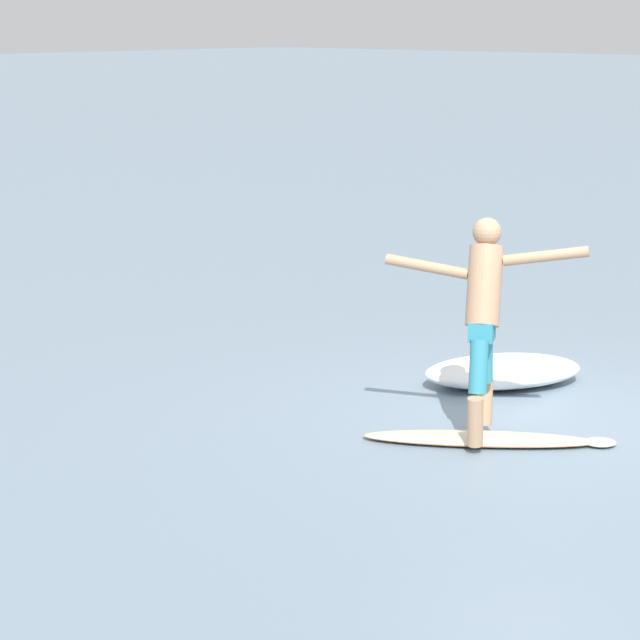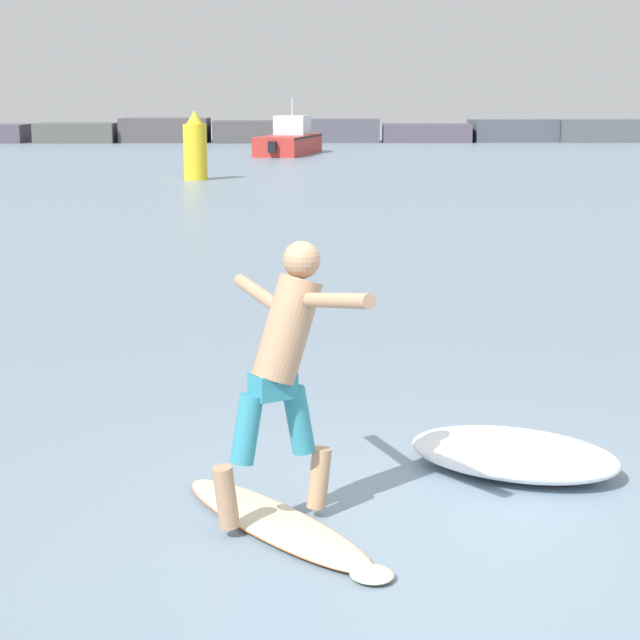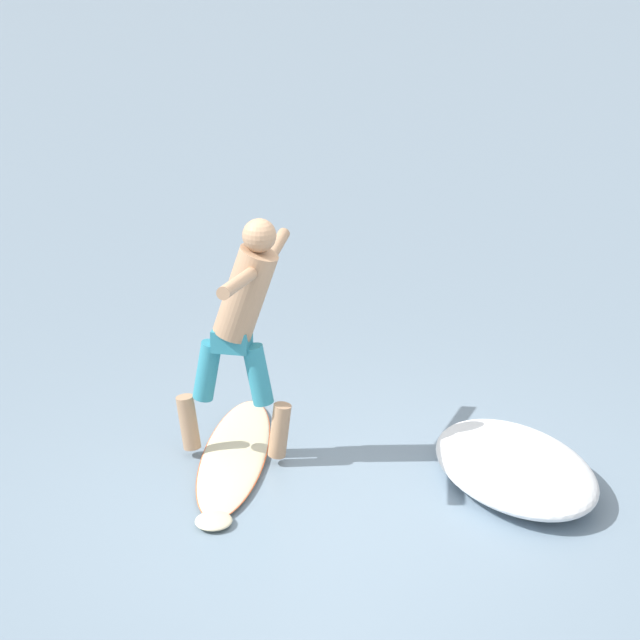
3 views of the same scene
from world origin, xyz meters
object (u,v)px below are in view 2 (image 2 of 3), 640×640
fishing_boat_near_jetty (290,141)px  channel_marker_buoy (195,148)px  surfboard (277,523)px  surfer (285,357)px

fishing_boat_near_jetty → channel_marker_buoy: fishing_boat_near_jetty is taller
surfboard → surfer: bearing=51.4°
surfboard → channel_marker_buoy: 30.21m
fishing_boat_near_jetty → surfer: bearing=-89.4°
surfer → fishing_boat_near_jetty: size_ratio=0.22×
surfer → fishing_boat_near_jetty: fishing_boat_near_jetty is taller
fishing_boat_near_jetty → channel_marker_buoy: bearing=-99.9°
surfboard → fishing_boat_near_jetty: bearing=90.5°
surfer → channel_marker_buoy: size_ratio=0.77×
surfboard → fishing_boat_near_jetty: (-0.42, 47.28, 0.60)m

